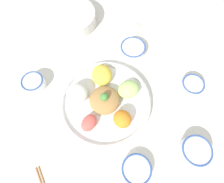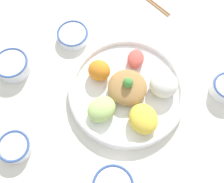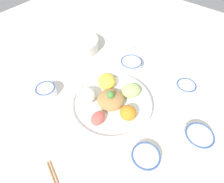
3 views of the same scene
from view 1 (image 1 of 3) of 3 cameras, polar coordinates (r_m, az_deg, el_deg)
ground_plane at (r=0.78m, az=-1.79°, el=-3.38°), size 2.40×2.40×0.00m
salad_platter at (r=0.76m, az=-2.51°, el=-2.54°), size 0.37×0.37×0.09m
sauce_bowl_red at (r=0.89m, az=6.38°, el=12.85°), size 0.12×0.12×0.04m
rice_bowl_blue at (r=0.86m, az=-22.81°, el=2.47°), size 0.09×0.09×0.05m
sauce_bowl_dark at (r=0.78m, az=24.09°, el=-16.17°), size 0.11×0.11×0.05m
rice_bowl_plain at (r=0.72m, az=7.44°, el=-22.47°), size 0.11×0.11×0.03m
sauce_bowl_far at (r=0.86m, az=23.29°, el=1.80°), size 0.10×0.10×0.04m
side_serving_bowl at (r=1.00m, az=-12.01°, el=21.15°), size 0.23×0.23×0.07m
serving_spoon_main at (r=0.98m, az=7.71°, el=18.17°), size 0.13×0.09×0.01m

